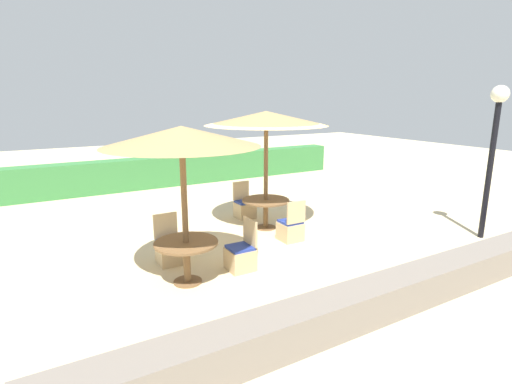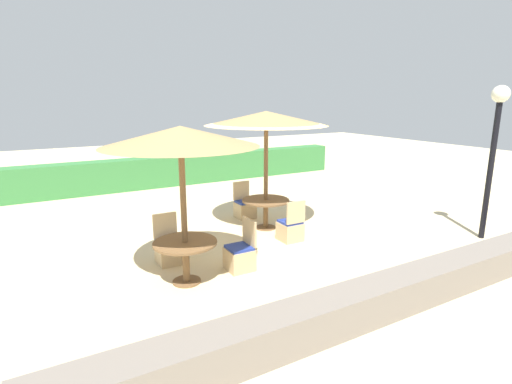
{
  "view_description": "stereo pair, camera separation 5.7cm",
  "coord_description": "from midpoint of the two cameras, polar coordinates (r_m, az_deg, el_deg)",
  "views": [
    {
      "loc": [
        -4.58,
        -7.3,
        3.08
      ],
      "look_at": [
        0.0,
        0.6,
        0.9
      ],
      "focal_mm": 28.0,
      "sensor_mm": 36.0,
      "label": 1
    },
    {
      "loc": [
        -4.53,
        -7.33,
        3.08
      ],
      "look_at": [
        0.0,
        0.6,
        0.9
      ],
      "focal_mm": 28.0,
      "sensor_mm": 36.0,
      "label": 2
    }
  ],
  "objects": [
    {
      "name": "ground_plane",
      "position": [
        9.15,
        1.72,
        -6.25
      ],
      "size": [
        40.0,
        40.0,
        0.0
      ],
      "primitive_type": "plane",
      "color": "beige"
    },
    {
      "name": "hedge_row",
      "position": [
        14.61,
        -11.48,
        3.07
      ],
      "size": [
        13.0,
        0.7,
        1.04
      ],
      "primitive_type": "cube",
      "color": "#387A3D",
      "rests_on": "ground_plane"
    },
    {
      "name": "stone_border",
      "position": [
        6.48,
        19.58,
        -13.23
      ],
      "size": [
        10.0,
        0.56,
        0.51
      ],
      "primitive_type": "cube",
      "color": "slate",
      "rests_on": "ground_plane"
    },
    {
      "name": "lamp_post",
      "position": [
        9.92,
        30.81,
        7.35
      ],
      "size": [
        0.36,
        0.36,
        3.32
      ],
      "color": "black",
      "rests_on": "ground_plane"
    },
    {
      "name": "parasol_front_left",
      "position": [
        6.4,
        -10.85,
        7.71
      ],
      "size": [
        2.5,
        2.5,
        2.64
      ],
      "color": "brown",
      "rests_on": "ground_plane"
    },
    {
      "name": "round_table_front_left",
      "position": [
        6.85,
        -10.15,
        -8.24
      ],
      "size": [
        1.07,
        1.07,
        0.73
      ],
      "color": "brown",
      "rests_on": "ground_plane"
    },
    {
      "name": "patio_chair_front_left_east",
      "position": [
        7.36,
        -2.38,
        -9.09
      ],
      "size": [
        0.46,
        0.46,
        0.93
      ],
      "rotation": [
        0.0,
        0.0,
        1.57
      ],
      "color": "tan",
      "rests_on": "ground_plane"
    },
    {
      "name": "patio_chair_front_left_north",
      "position": [
        7.81,
        -12.43,
        -8.05
      ],
      "size": [
        0.46,
        0.46,
        0.93
      ],
      "rotation": [
        0.0,
        0.0,
        3.14
      ],
      "color": "tan",
      "rests_on": "ground_plane"
    },
    {
      "name": "parasol_center",
      "position": [
        9.17,
        1.28,
        10.42
      ],
      "size": [
        2.82,
        2.82,
        2.77
      ],
      "color": "brown",
      "rests_on": "ground_plane"
    },
    {
      "name": "round_table_center",
      "position": [
        9.49,
        1.22,
        -1.91
      ],
      "size": [
        1.13,
        1.13,
        0.71
      ],
      "color": "brown",
      "rests_on": "ground_plane"
    },
    {
      "name": "patio_chair_center_south",
      "position": [
        8.81,
        4.79,
        -5.28
      ],
      "size": [
        0.46,
        0.46,
        0.93
      ],
      "color": "tan",
      "rests_on": "ground_plane"
    },
    {
      "name": "patio_chair_center_north",
      "position": [
        10.42,
        -1.81,
        -2.27
      ],
      "size": [
        0.46,
        0.46,
        0.93
      ],
      "rotation": [
        0.0,
        0.0,
        3.14
      ],
      "color": "tan",
      "rests_on": "ground_plane"
    }
  ]
}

